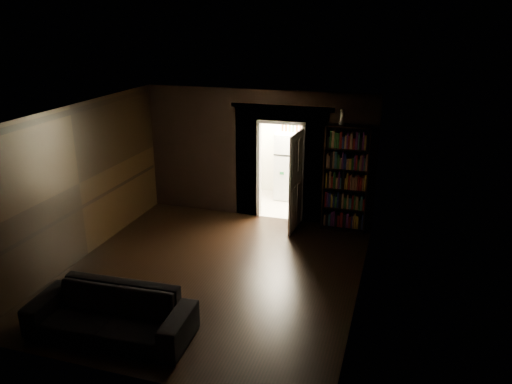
{
  "coord_description": "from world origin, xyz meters",
  "views": [
    {
      "loc": [
        2.99,
        -7.13,
        4.25
      ],
      "look_at": [
        0.53,
        0.9,
        1.25
      ],
      "focal_mm": 35.0,
      "sensor_mm": 36.0,
      "label": 1
    }
  ],
  "objects": [
    {
      "name": "room_walls",
      "position": [
        -0.01,
        1.07,
        1.68
      ],
      "size": [
        5.02,
        5.61,
        2.84
      ],
      "color": "black",
      "rests_on": "ground"
    },
    {
      "name": "kitchen_alcove",
      "position": [
        0.5,
        3.87,
        1.21
      ],
      "size": [
        2.2,
        1.8,
        2.6
      ],
      "color": "beige",
      "rests_on": "ground"
    },
    {
      "name": "bottles",
      "position": [
        0.47,
        4.06,
        1.77
      ],
      "size": [
        0.6,
        0.16,
        0.24
      ],
      "primitive_type": "cube",
      "rotation": [
        0.0,
        0.0,
        -0.14
      ],
      "color": "black",
      "rests_on": "refrigerator"
    },
    {
      "name": "sofa",
      "position": [
        -0.68,
        -2.04,
        0.44
      ],
      "size": [
        2.33,
        1.09,
        0.88
      ],
      "primitive_type": "imported",
      "rotation": [
        0.0,
        0.0,
        0.04
      ],
      "color": "black",
      "rests_on": "ground"
    },
    {
      "name": "door",
      "position": [
        0.94,
        2.31,
        1.02
      ],
      "size": [
        0.1,
        0.85,
        2.05
      ],
      "primitive_type": "cube",
      "rotation": [
        0.0,
        0.0,
        1.51
      ],
      "color": "white",
      "rests_on": "ground"
    },
    {
      "name": "figurine",
      "position": [
        1.76,
        2.61,
        2.35
      ],
      "size": [
        0.11,
        0.11,
        0.31
      ],
      "primitive_type": "cube",
      "rotation": [
        0.0,
        0.0,
        0.1
      ],
      "color": "silver",
      "rests_on": "bookshelf"
    },
    {
      "name": "ground",
      "position": [
        0.0,
        0.0,
        0.0
      ],
      "size": [
        5.5,
        5.5,
        0.0
      ],
      "primitive_type": "plane",
      "color": "black",
      "rests_on": "ground"
    },
    {
      "name": "bookshelf",
      "position": [
        1.92,
        2.59,
        1.1
      ],
      "size": [
        0.96,
        0.6,
        2.2
      ],
      "primitive_type": "cube",
      "rotation": [
        0.0,
        0.0,
        -0.33
      ],
      "color": "black",
      "rests_on": "ground"
    },
    {
      "name": "refrigerator",
      "position": [
        0.45,
        4.11,
        0.82
      ],
      "size": [
        0.88,
        0.83,
        1.65
      ],
      "primitive_type": "cube",
      "rotation": [
        0.0,
        0.0,
        -0.23
      ],
      "color": "white",
      "rests_on": "ground"
    }
  ]
}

